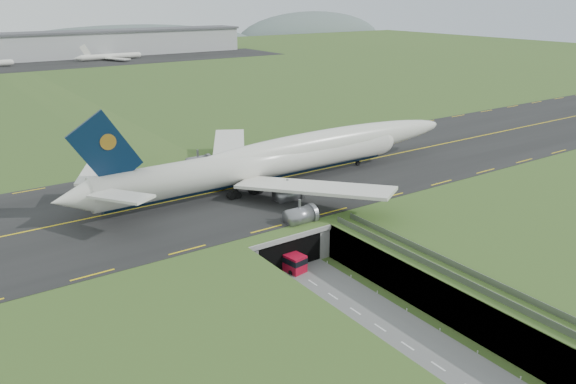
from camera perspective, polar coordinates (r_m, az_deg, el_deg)
ground at (r=86.33m, az=3.33°, el=-9.83°), size 900.00×900.00×0.00m
airfield_deck at (r=84.91m, az=3.37°, el=-8.06°), size 800.00×800.00×6.00m
trench_road at (r=81.32m, az=6.63°, el=-11.85°), size 12.00×75.00×0.20m
taxiway at (r=109.42m, az=-7.21°, el=0.03°), size 800.00×44.00×0.18m
tunnel_portal at (r=97.16m, az=-2.67°, el=-4.14°), size 17.00×22.30×6.00m
guideway at (r=79.26m, az=18.51°, el=-9.36°), size 3.00×53.00×7.05m
jumbo_jet at (r=112.97m, az=-0.32°, el=3.54°), size 89.92×58.75×19.43m
shuttle_tram at (r=91.57m, az=-0.16°, el=-6.84°), size 3.76×7.49×2.93m
distant_hills at (r=503.74m, az=-22.17°, el=12.78°), size 700.00×91.00×60.00m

